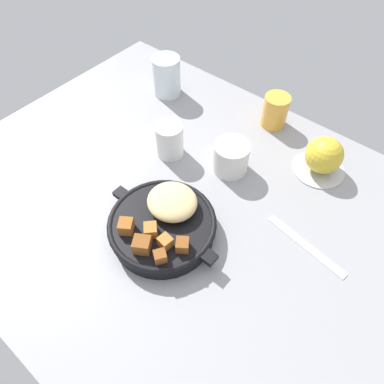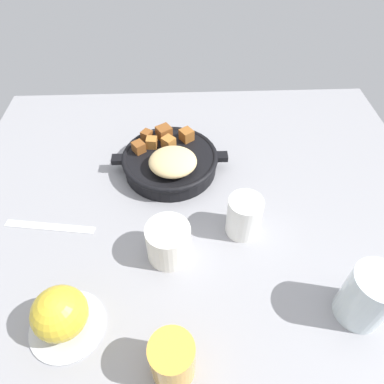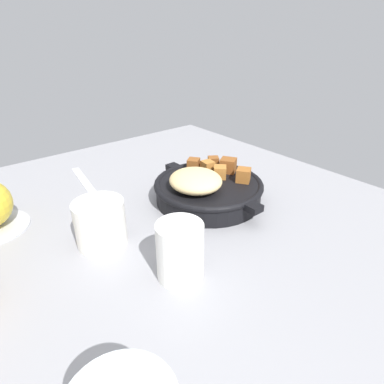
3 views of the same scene
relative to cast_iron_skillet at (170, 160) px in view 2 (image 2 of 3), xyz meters
The scene contains 9 objects.
ground_plane 10.63cm from the cast_iron_skillet, 122.67° to the left, with size 100.00×81.23×2.40cm, color gray.
cast_iron_skillet is the anchor object (origin of this frame).
saucer_plate 38.33cm from the cast_iron_skillet, 65.26° to the left, with size 11.77×11.77×0.60cm, color #B7BABF.
red_apple 38.29cm from the cast_iron_skillet, 65.26° to the left, with size 8.23×8.23×8.23cm, color gold.
butter_knife 28.03cm from the cast_iron_skillet, 32.75° to the left, with size 17.71×1.60×0.36cm, color silver.
ceramic_mug_white 22.06cm from the cast_iron_skillet, 89.51° to the left, with size 7.85×7.85×7.30cm, color silver.
juice_glass_amber 41.60cm from the cast_iron_skillet, 90.65° to the left, with size 6.30×6.30×8.20cm, color gold.
water_glass_tall 45.44cm from the cast_iron_skillet, 131.14° to the left, with size 7.46×7.46×10.50cm, color silver.
white_creamer_pitcher 22.03cm from the cast_iron_skillet, 128.53° to the left, with size 6.38×6.38×8.27cm, color white.
Camera 2 is at (2.77, 48.72, 54.23)cm, focal length 32.56 mm.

